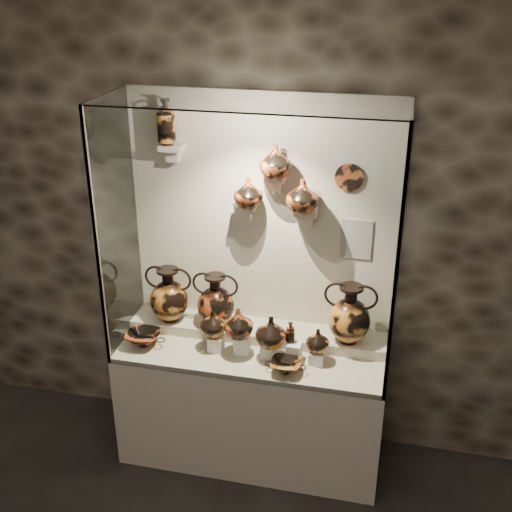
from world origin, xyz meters
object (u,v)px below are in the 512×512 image
at_px(jug_a, 213,323).
at_px(kylix_right, 286,365).
at_px(amphora_mid, 216,300).
at_px(amphora_left, 169,294).
at_px(jug_c, 271,332).
at_px(lekythos_tall, 166,119).
at_px(kylix_left, 143,337).
at_px(lekythos_small, 290,331).
at_px(ovoid_vase_a, 248,193).
at_px(ovoid_vase_c, 302,196).
at_px(jug_e, 318,340).
at_px(ovoid_vase_b, 275,161).
at_px(amphora_right, 350,314).
at_px(jug_b, 239,323).

height_order(jug_a, kylix_right, jug_a).
bearing_deg(amphora_mid, amphora_left, -171.26).
bearing_deg(jug_c, lekythos_tall, 179.63).
bearing_deg(kylix_left, lekythos_tall, 55.13).
bearing_deg(lekythos_small, jug_c, -169.48).
distance_m(jug_a, ovoid_vase_a, 0.85).
bearing_deg(lekythos_small, ovoid_vase_c, 83.96).
xyz_separation_m(jug_c, jug_e, (0.28, 0.03, -0.04)).
height_order(lekythos_tall, ovoid_vase_b, lekythos_tall).
xyz_separation_m(amphora_left, ovoid_vase_c, (0.85, 0.06, 0.73)).
height_order(jug_c, lekythos_tall, lekythos_tall).
xyz_separation_m(amphora_left, jug_a, (0.35, -0.17, -0.07)).
bearing_deg(jug_e, jug_a, -164.64).
bearing_deg(amphora_right, amphora_left, 176.08).
height_order(kylix_left, ovoid_vase_b, ovoid_vase_b).
distance_m(amphora_left, jug_b, 0.56).
height_order(ovoid_vase_a, ovoid_vase_c, ovoid_vase_c).
bearing_deg(jug_c, kylix_right, -25.06).
bearing_deg(amphora_mid, jug_c, -18.90).
xyz_separation_m(jug_e, ovoid_vase_b, (-0.32, 0.23, 1.03)).
bearing_deg(kylix_left, jug_c, -13.05).
bearing_deg(kylix_right, jug_a, 173.55).
relative_size(kylix_left, kylix_right, 1.17).
bearing_deg(ovoid_vase_c, amphora_right, 0.19).
xyz_separation_m(lekythos_small, ovoid_vase_c, (0.01, 0.23, 0.79)).
distance_m(lekythos_small, kylix_left, 0.95).
height_order(jug_b, ovoid_vase_a, ovoid_vase_a).
xyz_separation_m(jug_b, jug_c, (0.20, 0.00, -0.04)).
height_order(lekythos_small, ovoid_vase_a, ovoid_vase_a).
xyz_separation_m(ovoid_vase_a, ovoid_vase_c, (0.33, -0.01, 0.01)).
bearing_deg(amphora_left, jug_e, -26.54).
relative_size(jug_e, lekythos_tall, 0.49).
bearing_deg(ovoid_vase_b, jug_a, -152.95).
bearing_deg(kylix_right, kylix_left, -174.63).
xyz_separation_m(amphora_mid, kylix_right, (0.53, -0.33, -0.20)).
bearing_deg(kylix_left, jug_a, -7.51).
bearing_deg(jug_e, jug_b, -161.12).
distance_m(lekythos_small, ovoid_vase_b, 1.03).
height_order(amphora_left, jug_e, amphora_left).
height_order(lekythos_tall, ovoid_vase_a, lekythos_tall).
distance_m(jug_c, lekythos_tall, 1.42).
xyz_separation_m(jug_c, ovoid_vase_c, (0.13, 0.26, 0.80)).
bearing_deg(ovoid_vase_a, lekythos_tall, 172.07).
bearing_deg(lekythos_small, jug_e, -2.97).
bearing_deg(amphora_mid, kylix_right, -24.48).
bearing_deg(jug_c, amphora_right, 45.19).
height_order(jug_c, ovoid_vase_a, ovoid_vase_a).
height_order(jug_b, jug_c, jug_b).
distance_m(jug_e, kylix_right, 0.25).
distance_m(amphora_mid, jug_e, 0.72).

